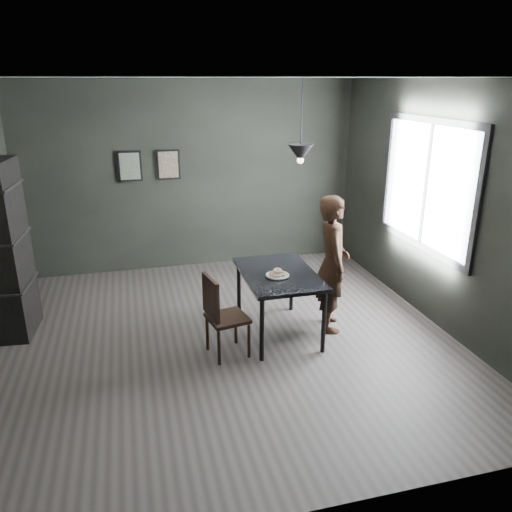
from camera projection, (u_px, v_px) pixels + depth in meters
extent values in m
plane|color=#342F2D|center=(227.00, 339.00, 5.67)|extent=(5.00, 5.00, 0.00)
cube|color=black|center=(192.00, 177.00, 7.48)|extent=(5.00, 0.10, 2.80)
cube|color=silver|center=(222.00, 77.00, 4.73)|extent=(5.00, 5.00, 0.02)
cube|color=white|center=(427.00, 185.00, 5.90)|extent=(0.02, 1.80, 1.40)
cube|color=black|center=(426.00, 185.00, 5.90)|extent=(0.04, 1.96, 1.56)
cube|color=black|center=(279.00, 274.00, 5.57)|extent=(0.80, 1.20, 0.04)
cylinder|color=black|center=(262.00, 330.00, 5.12)|extent=(0.05, 0.05, 0.71)
cylinder|color=black|center=(324.00, 322.00, 5.28)|extent=(0.05, 0.05, 0.71)
cylinder|color=black|center=(239.00, 289.00, 6.11)|extent=(0.05, 0.05, 0.71)
cylinder|color=black|center=(292.00, 284.00, 6.27)|extent=(0.05, 0.05, 0.71)
cylinder|color=white|center=(277.00, 276.00, 5.45)|extent=(0.23, 0.23, 0.01)
torus|color=beige|center=(281.00, 274.00, 5.43)|extent=(0.10, 0.10, 0.04)
torus|color=beige|center=(278.00, 272.00, 5.48)|extent=(0.10, 0.10, 0.04)
torus|color=beige|center=(274.00, 273.00, 5.45)|extent=(0.10, 0.10, 0.04)
torus|color=beige|center=(277.00, 275.00, 5.40)|extent=(0.10, 0.10, 0.04)
torus|color=beige|center=(278.00, 271.00, 5.43)|extent=(0.11, 0.12, 0.05)
imported|color=black|center=(332.00, 264.00, 5.68)|extent=(0.50, 0.65, 1.60)
cube|color=black|center=(227.00, 318.00, 5.23)|extent=(0.46, 0.46, 0.04)
cube|color=black|center=(211.00, 298.00, 5.06)|extent=(0.12, 0.39, 0.43)
cylinder|color=black|center=(219.00, 348.00, 5.09)|extent=(0.03, 0.03, 0.38)
cylinder|color=black|center=(249.00, 341.00, 5.23)|extent=(0.03, 0.03, 0.38)
cylinder|color=black|center=(207.00, 334.00, 5.38)|extent=(0.03, 0.03, 0.38)
cylinder|color=black|center=(236.00, 327.00, 5.52)|extent=(0.03, 0.03, 0.38)
cube|color=black|center=(5.00, 251.00, 5.50)|extent=(0.44, 0.70, 2.00)
cylinder|color=black|center=(302.00, 116.00, 5.15)|extent=(0.01, 0.01, 0.75)
cone|color=black|center=(300.00, 153.00, 5.27)|extent=(0.28, 0.28, 0.18)
sphere|color=#FFE0B2|center=(300.00, 160.00, 5.30)|extent=(0.07, 0.07, 0.07)
cube|color=black|center=(130.00, 166.00, 7.17)|extent=(0.34, 0.03, 0.44)
cube|color=#3F594E|center=(130.00, 166.00, 7.15)|extent=(0.28, 0.01, 0.38)
cube|color=black|center=(168.00, 165.00, 7.30)|extent=(0.34, 0.03, 0.44)
cube|color=brown|center=(168.00, 165.00, 7.28)|extent=(0.28, 0.01, 0.38)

